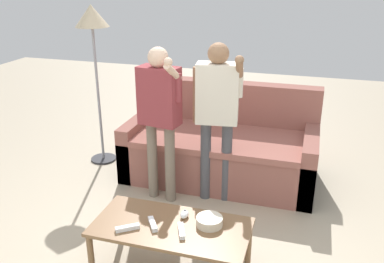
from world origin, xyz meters
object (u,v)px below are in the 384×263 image
Objects in this scene: floor_lamp at (92,28)px; player_center at (217,105)px; coffee_table at (171,231)px; game_remote_wand_spare at (153,224)px; player_left at (159,108)px; game_remote_nunchuk at (185,214)px; game_remote_wand_near at (127,228)px; snack_bowl at (209,221)px; couch at (222,147)px; game_remote_wand_far at (181,231)px.

floor_lamp is 1.16× the size of player_center.
game_remote_wand_spare is at bearing -161.01° from coffee_table.
floor_lamp is 1.19× the size of player_left.
player_center is at bearing -17.86° from floor_lamp.
game_remote_wand_spare reaches higher than coffee_table.
player_center is (0.05, 1.09, 0.57)m from coffee_table.
game_remote_wand_near is (-0.32, -0.25, -0.01)m from game_remote_nunchuk.
floor_lamp is (-1.61, 1.47, 1.04)m from snack_bowl.
floor_lamp is at bearing 147.52° from player_left.
snack_bowl is 1.19× the size of game_remote_wand_near.
floor_lamp reaches higher than game_remote_nunchuk.
coffee_table is (0.01, -1.59, 0.04)m from couch.
coffee_table is at bearing -92.48° from player_center.
snack_bowl is 0.13× the size of player_left.
snack_bowl is at bearing -42.30° from floor_lamp.
game_remote_wand_far is (0.05, -1.15, -0.51)m from player_center.
player_left reaches higher than couch.
game_remote_wand_far and game_remote_wand_spare have the same top height.
snack_bowl reaches higher than game_remote_wand_near.
player_left is (-0.43, -0.63, 0.59)m from couch.
game_remote_wand_far is (0.09, -0.06, 0.06)m from coffee_table.
snack_bowl reaches higher than game_remote_wand_spare.
couch reaches higher than game_remote_wand_far.
game_remote_wand_far is (0.36, 0.07, 0.00)m from game_remote_wand_near.
floor_lamp reaches higher than player_left.
floor_lamp is 2.28m from game_remote_wand_spare.
coffee_table is 0.13m from game_remote_wand_far.
couch is 21.48× the size of game_remote_nunchuk.
player_left is 9.32× the size of game_remote_wand_spare.
coffee_table is 7.02× the size of game_remote_wand_spare.
snack_bowl is 0.21m from game_remote_wand_far.
player_center is (-0.01, 0.97, 0.50)m from game_remote_nunchuk.
player_center is at bearing 15.82° from player_left.
coffee_table is at bearing -114.78° from game_remote_nunchuk.
player_center is at bearing 81.72° from game_remote_wand_spare.
coffee_table is at bearing 26.54° from game_remote_wand_near.
game_remote_wand_spare is (-0.17, -0.16, -0.01)m from game_remote_nunchuk.
coffee_table is at bearing 18.99° from game_remote_wand_spare.
game_remote_wand_near is (0.17, -1.09, -0.48)m from player_left.
player_center is 8.97× the size of game_remote_wand_far.
player_center is 1.26m from game_remote_wand_far.
snack_bowl is 0.55m from game_remote_wand_near.
game_remote_wand_spare is (1.25, -1.59, -1.05)m from floor_lamp.
game_remote_nunchuk is (0.07, -1.47, 0.11)m from couch.
player_center is 1.03× the size of player_left.
floor_lamp is at bearing 132.23° from game_remote_wand_far.
floor_lamp is 1.24m from player_left.
floor_lamp is 2.41m from game_remote_wand_far.
couch is at bearing 92.61° from game_remote_nunchuk.
floor_lamp is 11.13× the size of game_remote_wand_near.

